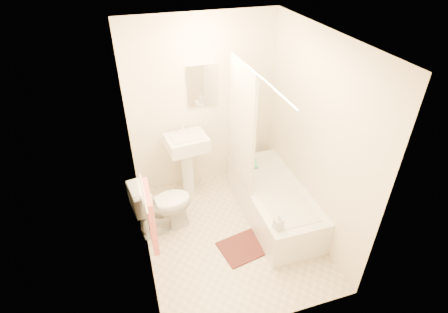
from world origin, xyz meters
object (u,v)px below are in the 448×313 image
object	(u,v)px
toilet	(163,205)
soap_bottle	(278,222)
bath_mat	(245,247)
bathtub	(273,201)
sink	(188,163)

from	to	relation	value
toilet	soap_bottle	distance (m)	1.44
bath_mat	soap_bottle	world-z (taller)	soap_bottle
toilet	bathtub	distance (m)	1.41
toilet	soap_bottle	size ratio (longest dim) A/B	3.71
bathtub	soap_bottle	xyz separation A→B (m)	(-0.27, -0.67, 0.33)
bathtub	bath_mat	xyz separation A→B (m)	(-0.54, -0.43, -0.22)
bathtub	soap_bottle	distance (m)	0.79
bathtub	soap_bottle	bearing A→B (deg)	-111.67
toilet	bath_mat	size ratio (longest dim) A/B	1.27
sink	bath_mat	xyz separation A→B (m)	(0.40, -1.22, -0.50)
sink	soap_bottle	xyz separation A→B (m)	(0.68, -1.46, 0.05)
sink	bathtub	distance (m)	1.26
sink	soap_bottle	world-z (taller)	sink
bathtub	soap_bottle	size ratio (longest dim) A/B	8.25
sink	soap_bottle	distance (m)	1.61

